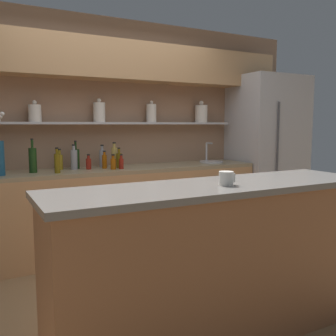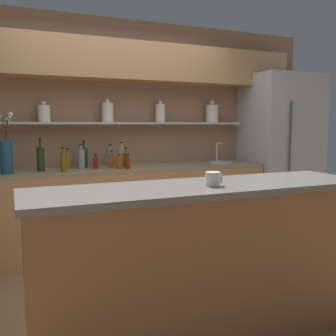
{
  "view_description": "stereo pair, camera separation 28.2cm",
  "coord_description": "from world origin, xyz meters",
  "px_view_note": "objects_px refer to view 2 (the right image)",
  "views": [
    {
      "loc": [
        -1.37,
        -2.62,
        1.39
      ],
      "look_at": [
        0.15,
        0.27,
        1.01
      ],
      "focal_mm": 40.0,
      "sensor_mm": 36.0,
      "label": 1
    },
    {
      "loc": [
        -1.12,
        -2.74,
        1.39
      ],
      "look_at": [
        0.15,
        0.27,
        1.01
      ],
      "focal_mm": 40.0,
      "sensor_mm": 36.0,
      "label": 2
    }
  ],
  "objects_px": {
    "bottle_spirit_6": "(82,158)",
    "bottle_sauce_0": "(96,162)",
    "refrigerator": "(280,154)",
    "bottle_wine_7": "(84,158)",
    "bottle_wine_9": "(41,159)",
    "flower_vase": "(6,154)",
    "sink_fixture": "(221,161)",
    "bottle_spirit_11": "(122,156)",
    "coffee_mug": "(213,179)",
    "bottle_sauce_3": "(112,160)",
    "bottle_oil_4": "(63,162)",
    "bottle_sauce_2": "(128,162)",
    "bottle_sauce_5": "(119,163)",
    "bottle_oil_1": "(126,159)",
    "bottle_oil_8": "(68,161)",
    "bottle_spirit_10": "(110,157)"
  },
  "relations": [
    {
      "from": "bottle_spirit_6",
      "to": "bottle_sauce_0",
      "type": "bearing_deg",
      "value": -20.28
    },
    {
      "from": "refrigerator",
      "to": "bottle_wine_7",
      "type": "distance_m",
      "value": 2.53
    },
    {
      "from": "bottle_sauce_0",
      "to": "bottle_wine_9",
      "type": "relative_size",
      "value": 0.48
    },
    {
      "from": "flower_vase",
      "to": "sink_fixture",
      "type": "distance_m",
      "value": 2.44
    },
    {
      "from": "bottle_spirit_11",
      "to": "coffee_mug",
      "type": "relative_size",
      "value": 2.53
    },
    {
      "from": "bottle_spirit_6",
      "to": "bottle_spirit_11",
      "type": "height_order",
      "value": "bottle_spirit_11"
    },
    {
      "from": "bottle_spirit_6",
      "to": "bottle_sauce_3",
      "type": "bearing_deg",
      "value": -9.22
    },
    {
      "from": "bottle_oil_4",
      "to": "coffee_mug",
      "type": "distance_m",
      "value": 1.97
    },
    {
      "from": "sink_fixture",
      "to": "bottle_sauce_0",
      "type": "xyz_separation_m",
      "value": [
        -1.55,
        0.02,
        0.04
      ]
    },
    {
      "from": "bottle_spirit_6",
      "to": "bottle_wine_7",
      "type": "relative_size",
      "value": 0.88
    },
    {
      "from": "sink_fixture",
      "to": "bottle_sauce_2",
      "type": "height_order",
      "value": "sink_fixture"
    },
    {
      "from": "flower_vase",
      "to": "bottle_sauce_0",
      "type": "distance_m",
      "value": 0.9
    },
    {
      "from": "bottle_oil_4",
      "to": "bottle_sauce_5",
      "type": "relative_size",
      "value": 1.57
    },
    {
      "from": "bottle_oil_1",
      "to": "refrigerator",
      "type": "bearing_deg",
      "value": -0.77
    },
    {
      "from": "flower_vase",
      "to": "bottle_sauce_5",
      "type": "bearing_deg",
      "value": -2.02
    },
    {
      "from": "bottle_oil_8",
      "to": "bottle_sauce_5",
      "type": "bearing_deg",
      "value": -25.49
    },
    {
      "from": "flower_vase",
      "to": "bottle_spirit_10",
      "type": "distance_m",
      "value": 1.11
    },
    {
      "from": "flower_vase",
      "to": "bottle_wine_7",
      "type": "distance_m",
      "value": 0.82
    },
    {
      "from": "refrigerator",
      "to": "flower_vase",
      "type": "bearing_deg",
      "value": -179.45
    },
    {
      "from": "coffee_mug",
      "to": "sink_fixture",
      "type": "bearing_deg",
      "value": 57.9
    },
    {
      "from": "bottle_sauce_0",
      "to": "bottle_spirit_6",
      "type": "distance_m",
      "value": 0.16
    },
    {
      "from": "sink_fixture",
      "to": "bottle_oil_1",
      "type": "distance_m",
      "value": 1.23
    },
    {
      "from": "bottle_wine_9",
      "to": "coffee_mug",
      "type": "xyz_separation_m",
      "value": [
        0.85,
        -2.01,
        0.01
      ]
    },
    {
      "from": "bottle_sauce_5",
      "to": "bottle_oil_8",
      "type": "xyz_separation_m",
      "value": [
        -0.5,
        0.24,
        0.02
      ]
    },
    {
      "from": "bottle_wine_7",
      "to": "bottle_spirit_10",
      "type": "height_order",
      "value": "bottle_wine_7"
    },
    {
      "from": "sink_fixture",
      "to": "bottle_oil_8",
      "type": "distance_m",
      "value": 1.84
    },
    {
      "from": "flower_vase",
      "to": "bottle_oil_8",
      "type": "distance_m",
      "value": 0.64
    },
    {
      "from": "flower_vase",
      "to": "bottle_spirit_11",
      "type": "relative_size",
      "value": 2.11
    },
    {
      "from": "flower_vase",
      "to": "bottle_oil_1",
      "type": "xyz_separation_m",
      "value": [
        1.21,
        0.06,
        -0.1
      ]
    },
    {
      "from": "bottle_sauce_3",
      "to": "bottle_spirit_10",
      "type": "height_order",
      "value": "bottle_spirit_10"
    },
    {
      "from": "bottle_sauce_0",
      "to": "bottle_oil_8",
      "type": "xyz_separation_m",
      "value": [
        -0.28,
        0.1,
        0.02
      ]
    },
    {
      "from": "sink_fixture",
      "to": "bottle_sauce_5",
      "type": "bearing_deg",
      "value": -174.86
    },
    {
      "from": "bottle_sauce_5",
      "to": "bottle_spirit_6",
      "type": "height_order",
      "value": "bottle_spirit_6"
    },
    {
      "from": "bottle_sauce_5",
      "to": "bottle_spirit_10",
      "type": "xyz_separation_m",
      "value": [
        -0.03,
        0.27,
        0.04
      ]
    },
    {
      "from": "flower_vase",
      "to": "bottle_oil_4",
      "type": "distance_m",
      "value": 0.53
    },
    {
      "from": "bottle_sauce_5",
      "to": "bottle_oil_8",
      "type": "bearing_deg",
      "value": 154.51
    },
    {
      "from": "bottle_sauce_2",
      "to": "bottle_sauce_5",
      "type": "distance_m",
      "value": 0.09
    },
    {
      "from": "bottle_sauce_2",
      "to": "bottle_spirit_10",
      "type": "relative_size",
      "value": 0.64
    },
    {
      "from": "bottle_sauce_2",
      "to": "coffee_mug",
      "type": "distance_m",
      "value": 1.9
    },
    {
      "from": "bottle_sauce_2",
      "to": "bottle_spirit_10",
      "type": "distance_m",
      "value": 0.3
    },
    {
      "from": "bottle_wine_9",
      "to": "coffee_mug",
      "type": "bearing_deg",
      "value": -67.02
    },
    {
      "from": "bottle_oil_1",
      "to": "bottle_oil_8",
      "type": "distance_m",
      "value": 0.62
    },
    {
      "from": "bottle_oil_1",
      "to": "coffee_mug",
      "type": "bearing_deg",
      "value": -91.19
    },
    {
      "from": "refrigerator",
      "to": "bottle_spirit_11",
      "type": "distance_m",
      "value": 2.12
    },
    {
      "from": "refrigerator",
      "to": "bottle_oil_8",
      "type": "xyz_separation_m",
      "value": [
        -2.7,
        0.17,
        -0.01
      ]
    },
    {
      "from": "refrigerator",
      "to": "bottle_sauce_2",
      "type": "distance_m",
      "value": 2.11
    },
    {
      "from": "bottle_sauce_5",
      "to": "bottle_spirit_6",
      "type": "xyz_separation_m",
      "value": [
        -0.37,
        0.19,
        0.05
      ]
    },
    {
      "from": "refrigerator",
      "to": "bottle_oil_8",
      "type": "bearing_deg",
      "value": 176.4
    },
    {
      "from": "bottle_oil_1",
      "to": "bottle_sauce_2",
      "type": "bearing_deg",
      "value": -97.38
    },
    {
      "from": "refrigerator",
      "to": "bottle_spirit_6",
      "type": "relative_size",
      "value": 7.62
    }
  ]
}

